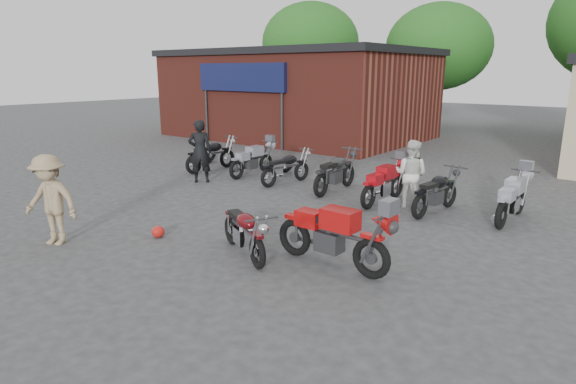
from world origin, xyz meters
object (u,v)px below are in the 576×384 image
Objects in this scene: row_bike_5 at (437,190)px; person_light at (411,174)px; vintage_motorcycle at (244,228)px; person_dark at (200,151)px; person_tan at (51,200)px; row_bike_0 at (212,153)px; row_bike_6 at (513,196)px; row_bike_3 at (336,170)px; row_bike_4 at (384,181)px; row_bike_2 at (286,166)px; row_bike_1 at (252,158)px; helmet at (158,232)px; sportbike at (333,232)px.

person_light is at bearing 90.49° from row_bike_5.
person_dark is at bearing 171.15° from vintage_motorcycle.
person_tan is (-3.34, -1.81, 0.35)m from vintage_motorcycle.
vintage_motorcycle is 1.04× the size of person_tan.
person_dark is at bearing -141.44° from row_bike_0.
row_bike_5 is 0.98× the size of row_bike_6.
row_bike_3 is (3.82, 1.55, -0.33)m from person_dark.
vintage_motorcycle is at bearing -168.96° from row_bike_3.
person_tan is 0.90× the size of row_bike_4.
row_bike_2 is (2.16, 1.43, -0.41)m from person_dark.
row_bike_1 is at bearing -79.01° from row_bike_0.
person_dark is at bearing 128.32° from helmet.
sportbike is (1.53, 0.58, 0.11)m from vintage_motorcycle.
sportbike is 1.31× the size of person_light.
person_dark is 4.14m from row_bike_3.
row_bike_3 is (2.00, 6.93, -0.27)m from person_tan.
row_bike_2 is at bearing 65.10° from person_tan.
row_bike_3 reaches higher than row_bike_4.
helmet is 5.06m from person_dark.
row_bike_6 is (1.70, 4.67, -0.06)m from sportbike.
helmet is 0.13× the size of row_bike_4.
person_dark is 1.79m from row_bike_0.
row_bike_0 is at bearing 92.49° from row_bike_6.
row_bike_1 is at bearing -6.94° from person_light.
row_bike_6 is at bearing -80.31° from row_bike_4.
person_dark is 6.27m from person_light.
helmet is 0.14× the size of row_bike_5.
row_bike_1 is 3.24m from row_bike_3.
row_bike_4 reaches higher than helmet.
row_bike_3 reaches higher than vintage_motorcycle.
person_light is 2.31m from row_bike_6.
person_dark is at bearing 102.18° from row_bike_6.
vintage_motorcycle is 5.29m from row_bike_3.
sportbike is 8.40× the size of helmet.
person_light reaches higher than row_bike_2.
helmet is at bearing 157.37° from row_bike_4.
vintage_motorcycle is 0.94× the size of row_bike_1.
row_bike_1 is at bearing 84.32° from row_bike_3.
row_bike_0 is 0.96× the size of row_bike_3.
row_bike_3 is (4.86, 0.14, 0.02)m from row_bike_0.
vintage_motorcycle is 5.00m from person_light.
person_dark is (-6.69, 3.00, 0.31)m from sportbike.
person_light reaches higher than sportbike.
person_light is 7.17m from row_bike_0.
vintage_motorcycle is at bearing -139.66° from row_bike_1.
row_bike_3 is at bearing -8.94° from person_light.
row_bike_6 is (8.39, 1.67, -0.37)m from person_dark.
row_bike_0 reaches higher than vintage_motorcycle.
helmet is at bearing -140.00° from row_bike_0.
row_bike_2 is at bearing -4.95° from person_light.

